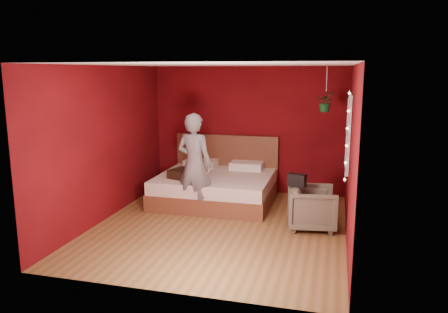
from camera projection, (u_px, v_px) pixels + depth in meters
floor at (220, 226)px, 7.16m from camera, size 4.50×4.50×0.00m
room_walls at (220, 125)px, 6.83m from camera, size 4.04×4.54×2.62m
window at (348, 133)px, 7.24m from camera, size 0.05×0.97×1.27m
fairy_lights at (347, 137)px, 6.74m from camera, size 0.04×0.04×1.45m
bed at (217, 185)px, 8.52m from camera, size 2.17×1.84×1.19m
person at (195, 165)px, 7.61m from camera, size 0.73×0.56×1.80m
armchair at (312, 208)px, 7.02m from camera, size 0.85×0.83×0.69m
handbag at (297, 180)px, 6.99m from camera, size 0.31×0.21×0.20m
throw_pillow at (184, 174)px, 8.14m from camera, size 0.57×0.57×0.16m
hanging_plant at (326, 102)px, 7.69m from camera, size 0.33×0.28×0.81m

